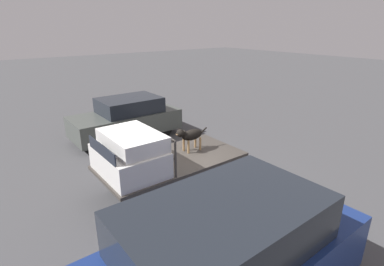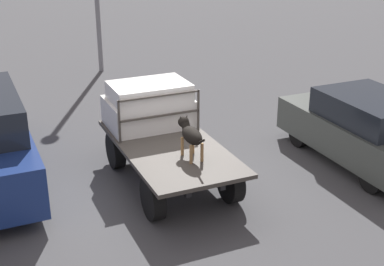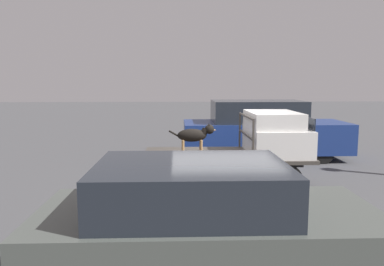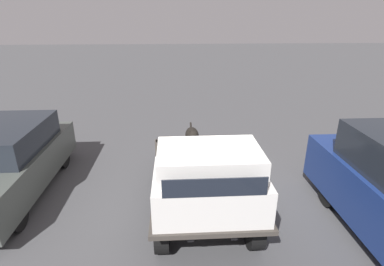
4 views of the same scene
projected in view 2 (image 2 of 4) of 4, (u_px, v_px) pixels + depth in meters
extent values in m
plane|color=#474749|center=(170.00, 183.00, 11.14)|extent=(80.00, 80.00, 0.00)
cylinder|color=black|center=(116.00, 150.00, 11.70)|extent=(0.81, 0.24, 0.81)
cylinder|color=black|center=(182.00, 139.00, 12.30)|extent=(0.81, 0.24, 0.81)
cylinder|color=black|center=(153.00, 199.00, 9.68)|extent=(0.81, 0.24, 0.81)
cylinder|color=black|center=(230.00, 182.00, 10.28)|extent=(0.81, 0.24, 0.81)
cube|color=black|center=(154.00, 155.00, 10.76)|extent=(3.53, 0.10, 0.18)
cube|color=black|center=(184.00, 149.00, 11.01)|extent=(3.53, 0.10, 0.18)
cube|color=#3D3833|center=(169.00, 146.00, 10.83)|extent=(3.84, 1.91, 0.08)
cube|color=silver|center=(148.00, 112.00, 11.73)|extent=(1.32, 1.79, 0.61)
cube|color=silver|center=(149.00, 91.00, 11.46)|extent=(1.12, 1.65, 0.38)
cube|color=black|center=(138.00, 85.00, 12.11)|extent=(0.02, 1.47, 0.28)
cube|color=#3D3833|center=(119.00, 122.00, 10.73)|extent=(0.04, 0.04, 0.91)
cube|color=#3D3833|center=(198.00, 110.00, 11.39)|extent=(0.04, 0.04, 0.91)
cube|color=#3D3833|center=(159.00, 96.00, 10.90)|extent=(0.04, 1.75, 0.04)
cube|color=#3D3833|center=(160.00, 116.00, 11.06)|extent=(0.04, 1.75, 0.04)
cylinder|color=#9E7547|center=(182.00, 146.00, 10.27)|extent=(0.06, 0.06, 0.37)
cylinder|color=#9E7547|center=(193.00, 144.00, 10.36)|extent=(0.06, 0.06, 0.37)
cylinder|color=#9E7547|center=(191.00, 154.00, 9.92)|extent=(0.06, 0.06, 0.37)
cylinder|color=#9E7547|center=(202.00, 152.00, 10.00)|extent=(0.06, 0.06, 0.37)
ellipsoid|color=black|center=(192.00, 136.00, 10.03)|extent=(0.67, 0.30, 0.30)
sphere|color=#9E7547|center=(188.00, 135.00, 10.21)|extent=(0.13, 0.13, 0.13)
cylinder|color=black|center=(186.00, 126.00, 10.24)|extent=(0.21, 0.16, 0.20)
sphere|color=black|center=(184.00, 122.00, 10.32)|extent=(0.22, 0.22, 0.22)
cone|color=#9E7547|center=(182.00, 121.00, 10.41)|extent=(0.12, 0.12, 0.12)
cone|color=black|center=(181.00, 118.00, 10.26)|extent=(0.06, 0.08, 0.10)
cone|color=black|center=(187.00, 117.00, 10.30)|extent=(0.06, 0.08, 0.10)
cylinder|color=black|center=(201.00, 142.00, 9.69)|extent=(0.28, 0.04, 0.19)
cylinder|color=black|center=(299.00, 134.00, 12.82)|extent=(0.60, 0.20, 0.60)
cylinder|color=black|center=(351.00, 125.00, 13.40)|extent=(0.60, 0.20, 0.60)
cylinder|color=black|center=(372.00, 178.00, 10.66)|extent=(0.60, 0.20, 0.60)
cube|color=#474C47|center=(362.00, 134.00, 11.90)|extent=(4.10, 1.84, 0.78)
cube|color=#1E232B|center=(373.00, 109.00, 11.48)|extent=(2.26, 1.65, 0.56)
cylinder|color=black|center=(13.00, 133.00, 12.93)|extent=(0.60, 0.20, 0.60)
cylinder|color=black|center=(34.00, 193.00, 10.10)|extent=(0.60, 0.20, 0.60)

